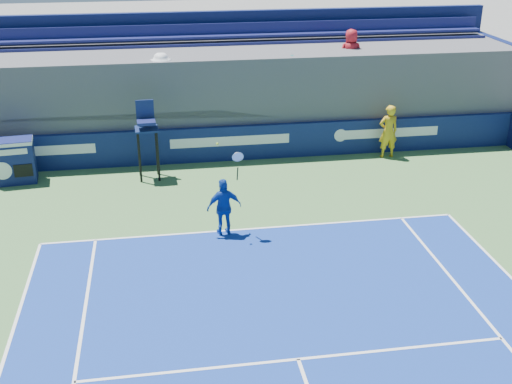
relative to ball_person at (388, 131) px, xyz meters
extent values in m
imported|color=gold|center=(0.00, 0.00, 0.00)|extent=(0.69, 0.48, 1.83)
cube|color=white|center=(-5.33, -4.68, -0.91)|extent=(10.97, 0.07, 0.00)
cube|color=white|center=(-5.33, -10.16, -0.91)|extent=(8.23, 0.07, 0.00)
cube|color=#0D184B|center=(-5.33, 0.54, -0.33)|extent=(20.40, 0.20, 1.20)
cube|color=white|center=(-11.33, 0.43, -0.21)|extent=(3.20, 0.01, 0.32)
cube|color=white|center=(-5.33, 0.43, -0.21)|extent=(4.00, 0.01, 0.32)
cube|color=white|center=(0.17, 0.43, -0.21)|extent=(3.60, 0.01, 0.32)
cylinder|color=white|center=(-1.53, 0.43, -0.21)|extent=(0.44, 0.01, 0.44)
cube|color=#0F184E|center=(-12.16, -0.34, -0.23)|extent=(1.37, 0.83, 1.40)
cube|color=silver|center=(-12.16, -0.34, 0.40)|extent=(1.39, 0.85, 0.10)
cylinder|color=white|center=(-12.43, -0.73, -0.38)|extent=(0.56, 0.08, 0.56)
cube|color=black|center=(-11.83, -0.66, -0.43)|extent=(0.55, 0.08, 0.40)
cube|color=silver|center=(-12.13, -0.70, 0.19)|extent=(1.00, 0.11, 0.18)
cylinder|color=black|center=(-8.30, -0.96, -0.13)|extent=(0.07, 0.07, 1.60)
cylinder|color=black|center=(-7.74, -0.92, -0.13)|extent=(0.07, 0.07, 1.60)
cylinder|color=black|center=(-8.33, -0.40, -0.13)|extent=(0.07, 0.07, 1.60)
cylinder|color=black|center=(-7.77, -0.37, -0.13)|extent=(0.07, 0.07, 1.60)
cube|color=#0F1E4E|center=(-8.03, -0.66, 0.70)|extent=(0.74, 0.74, 0.06)
cube|color=#151C51|center=(-8.03, -0.76, 0.95)|extent=(0.57, 0.48, 0.08)
cube|color=#121D46|center=(-8.05, -0.40, 1.25)|extent=(0.55, 0.09, 0.60)
imported|color=#143EA4|center=(-6.13, -4.84, -0.14)|extent=(0.95, 0.50, 1.54)
cylinder|color=black|center=(-5.77, -4.87, 0.77)|extent=(0.04, 0.16, 0.39)
torus|color=silver|center=(-5.77, -4.94, 1.25)|extent=(0.30, 0.13, 0.29)
cylinder|color=white|center=(-5.77, -4.94, 1.25)|extent=(0.25, 0.09, 0.24)
sphere|color=#C6DC31|center=(-6.27, -4.95, 1.62)|extent=(0.07, 0.07, 0.07)
cube|color=#4A4A4F|center=(-5.33, 2.44, 0.76)|extent=(20.40, 3.60, 3.38)
cube|color=#4A4A4F|center=(-5.33, 1.09, 0.55)|extent=(20.40, 0.90, 0.55)
cube|color=#161B54|center=(-5.33, 0.99, 1.02)|extent=(20.00, 0.45, 0.08)
cube|color=#161B54|center=(-5.33, 1.24, 1.22)|extent=(20.00, 0.06, 0.45)
cube|color=#4A4A4F|center=(-5.33, 1.99, 1.10)|extent=(20.40, 0.90, 0.55)
cube|color=#161B54|center=(-5.33, 1.89, 1.57)|extent=(20.00, 0.45, 0.08)
cube|color=#161B54|center=(-5.33, 2.14, 1.77)|extent=(20.00, 0.06, 0.45)
cube|color=#4A4A4F|center=(-5.33, 2.89, 1.65)|extent=(20.40, 0.90, 0.55)
cube|color=#161B54|center=(-5.33, 2.79, 2.12)|extent=(20.00, 0.45, 0.08)
cube|color=#161B54|center=(-5.33, 3.04, 2.32)|extent=(20.00, 0.06, 0.45)
cube|color=#4A4A4F|center=(-5.33, 3.79, 2.20)|extent=(20.40, 0.90, 0.55)
cube|color=#161B54|center=(-5.33, 3.69, 2.67)|extent=(20.00, 0.45, 0.08)
cube|color=#161B54|center=(-5.33, 3.94, 2.87)|extent=(20.00, 0.06, 0.45)
cube|color=#0C1647|center=(-5.33, 4.39, 1.27)|extent=(20.80, 0.30, 4.40)
cube|color=#0C1647|center=(5.02, 2.44, 0.77)|extent=(0.30, 3.90, 3.40)
imported|color=yellow|center=(-12.24, 1.04, 1.64)|extent=(0.83, 0.68, 1.60)
imported|color=silver|center=(-7.45, 1.04, 1.76)|extent=(1.22, 0.75, 1.84)
imported|color=teal|center=(-3.14, 1.04, 1.66)|extent=(1.00, 0.52, 1.63)
imported|color=#A91820|center=(-0.88, 1.94, 2.25)|extent=(0.86, 0.58, 1.72)
camera|label=1|loc=(-7.65, -19.70, 6.84)|focal=45.00mm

